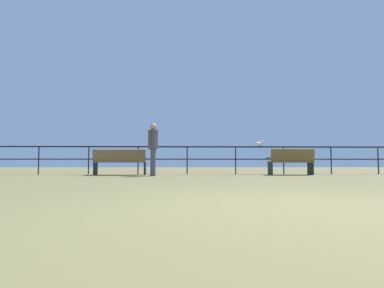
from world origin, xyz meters
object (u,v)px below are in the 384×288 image
at_px(bench_near_right, 291,161).
at_px(person_at_railing, 153,146).
at_px(seagull_on_rail, 259,144).
at_px(bench_near_left, 120,161).

height_order(bench_near_right, person_at_railing, person_at_railing).
relative_size(person_at_railing, seagull_on_rail, 3.74).
distance_m(bench_near_right, person_at_railing, 4.79).
bearing_deg(bench_near_right, bench_near_left, -180.00).
bearing_deg(bench_near_left, bench_near_right, 0.00).
xyz_separation_m(bench_near_right, seagull_on_rail, (-0.92, 0.71, 0.63)).
relative_size(bench_near_right, person_at_railing, 0.91).
bearing_deg(person_at_railing, seagull_on_rail, 20.68).
relative_size(bench_near_right, seagull_on_rail, 3.40).
distance_m(bench_near_left, person_at_railing, 1.47).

